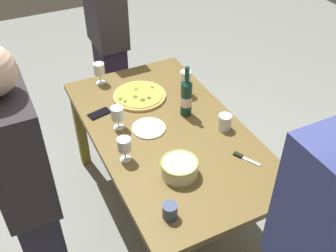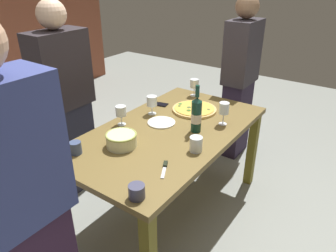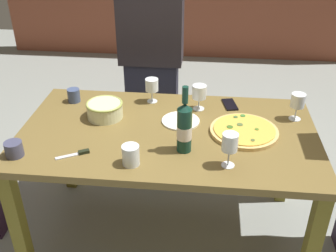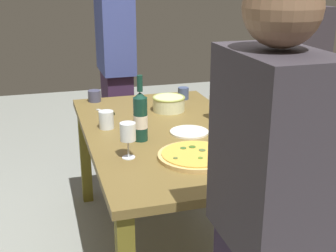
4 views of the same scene
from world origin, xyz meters
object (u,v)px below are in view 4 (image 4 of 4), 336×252
(wine_glass_by_bottle, at_px, (216,102))
(person_guest_left, at_px, (116,68))
(side_plate, at_px, (189,132))
(person_guest_right, at_px, (265,234))
(pizza_knife, at_px, (107,113))
(wine_glass_near_pizza, at_px, (128,134))
(serving_bowl, at_px, (169,103))
(cell_phone, at_px, (250,146))
(dining_table, at_px, (168,147))
(wine_bottle, at_px, (140,116))
(wine_glass_far_right, at_px, (224,116))
(pizza, at_px, (196,156))
(cup_ceramic, at_px, (94,96))
(wine_glass_far_left, at_px, (261,155))
(cup_amber, at_px, (106,120))
(person_host, at_px, (290,98))
(cup_spare, at_px, (183,93))

(wine_glass_by_bottle, bearing_deg, person_guest_left, -159.39)
(side_plate, bearing_deg, person_guest_right, -6.96)
(person_guest_right, bearing_deg, wine_glass_by_bottle, -13.95)
(pizza_knife, bearing_deg, wine_glass_near_pizza, -1.22)
(serving_bowl, relative_size, cell_phone, 1.44)
(dining_table, relative_size, side_plate, 7.54)
(person_guest_left, bearing_deg, cell_phone, 11.17)
(dining_table, relative_size, cell_phone, 11.11)
(wine_bottle, relative_size, wine_glass_far_right, 2.29)
(serving_bowl, distance_m, wine_glass_far_right, 0.55)
(pizza, xyz_separation_m, wine_bottle, (-0.31, -0.20, 0.12))
(wine_bottle, bearing_deg, cup_ceramic, -170.71)
(wine_glass_by_bottle, relative_size, cell_phone, 1.04)
(wine_glass_near_pizza, relative_size, side_plate, 0.82)
(cup_ceramic, distance_m, cell_phone, 1.24)
(wine_bottle, bearing_deg, dining_table, 118.96)
(wine_bottle, bearing_deg, serving_bowl, 148.27)
(serving_bowl, distance_m, wine_glass_by_bottle, 0.33)
(serving_bowl, xyz_separation_m, pizza_knife, (-0.05, -0.38, -0.04))
(cell_phone, bearing_deg, wine_glass_far_left, 147.35)
(cup_amber, relative_size, side_plate, 0.47)
(wine_bottle, xyz_separation_m, person_guest_left, (-1.31, 0.10, -0.02))
(dining_table, xyz_separation_m, person_guest_right, (1.19, -0.03, 0.16))
(wine_glass_far_left, height_order, cup_ceramic, wine_glass_far_left)
(wine_glass_by_bottle, height_order, pizza_knife, wine_glass_by_bottle)
(wine_glass_far_right, xyz_separation_m, person_guest_left, (-1.37, -0.34, 0.01))
(pizza, relative_size, wine_glass_by_bottle, 2.43)
(wine_glass_far_left, bearing_deg, person_host, 143.37)
(pizza, height_order, person_guest_right, person_guest_right)
(pizza, xyz_separation_m, cup_spare, (-1.01, 0.27, 0.03))
(wine_bottle, bearing_deg, person_guest_left, 175.44)
(cup_ceramic, bearing_deg, wine_glass_near_pizza, 1.31)
(side_plate, bearing_deg, person_guest_left, -172.11)
(wine_glass_by_bottle, relative_size, cup_spare, 1.83)
(wine_bottle, xyz_separation_m, cup_ceramic, (-0.82, -0.13, -0.09))
(wine_glass_near_pizza, relative_size, wine_glass_far_left, 1.11)
(cup_ceramic, xyz_separation_m, person_guest_right, (1.90, 0.28, 0.03))
(person_host, xyz_separation_m, person_guest_right, (1.40, -0.91, 0.00))
(wine_glass_by_bottle, xyz_separation_m, person_host, (-0.08, 0.54, -0.04))
(cup_ceramic, relative_size, pizza_knife, 0.55)
(pizza, bearing_deg, serving_bowl, 173.09)
(wine_glass_by_bottle, distance_m, person_host, 0.55)
(dining_table, relative_size, person_guest_left, 0.94)
(wine_bottle, xyz_separation_m, pizza_knife, (-0.52, -0.09, -0.13))
(cup_amber, height_order, person_guest_right, person_guest_right)
(wine_glass_near_pizza, height_order, pizza_knife, wine_glass_near_pizza)
(cup_amber, height_order, pizza_knife, cup_amber)
(dining_table, distance_m, cup_ceramic, 0.79)
(serving_bowl, distance_m, cup_amber, 0.49)
(pizza, xyz_separation_m, wine_glass_far_right, (-0.25, 0.25, 0.10))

